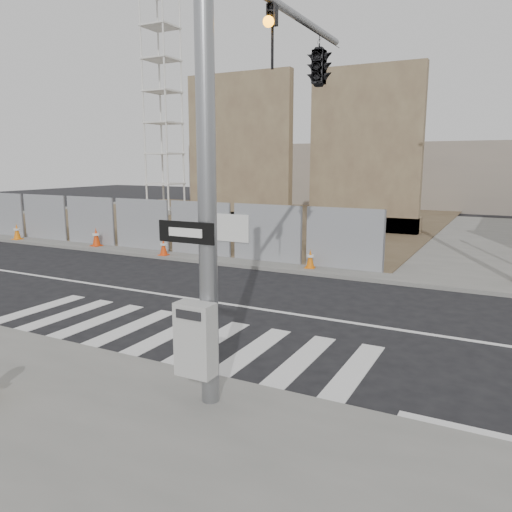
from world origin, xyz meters
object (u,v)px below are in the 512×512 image
at_px(crane_tower, 162,77).
at_px(traffic_cone_a, 17,232).
at_px(traffic_cone_c, 163,247).
at_px(signal_pole, 289,93).
at_px(traffic_cone_d, 310,259).
at_px(traffic_cone_b, 96,237).

xyz_separation_m(crane_tower, traffic_cone_a, (1.35, -12.70, -8.56)).
bearing_deg(traffic_cone_c, crane_tower, 127.09).
distance_m(signal_pole, crane_tower, 26.21).
bearing_deg(traffic_cone_a, signal_pole, -21.46).
distance_m(signal_pole, traffic_cone_c, 10.93).
bearing_deg(signal_pole, traffic_cone_d, 107.55).
distance_m(traffic_cone_b, traffic_cone_d, 9.52).
bearing_deg(crane_tower, traffic_cone_d, -38.83).
distance_m(signal_pole, traffic_cone_a, 17.88).
xyz_separation_m(signal_pole, traffic_cone_b, (-11.63, 6.66, -4.29)).
xyz_separation_m(crane_tower, traffic_cone_c, (9.66, -12.78, -8.59)).
bearing_deg(signal_pole, crane_tower, 132.57).
bearing_deg(traffic_cone_b, traffic_cone_c, -5.93).
height_order(traffic_cone_a, traffic_cone_c, traffic_cone_a).
relative_size(signal_pole, traffic_cone_a, 9.89).
xyz_separation_m(traffic_cone_a, traffic_cone_d, (14.04, 0.31, -0.04)).
relative_size(crane_tower, traffic_cone_a, 25.64).
bearing_deg(traffic_cone_b, signal_pole, -29.80).
xyz_separation_m(signal_pole, traffic_cone_a, (-16.15, 6.35, -4.32)).
xyz_separation_m(signal_pole, traffic_cone_c, (-7.83, 6.27, -4.35)).
bearing_deg(traffic_cone_a, traffic_cone_d, 1.27).
bearing_deg(traffic_cone_d, traffic_cone_a, -178.73).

